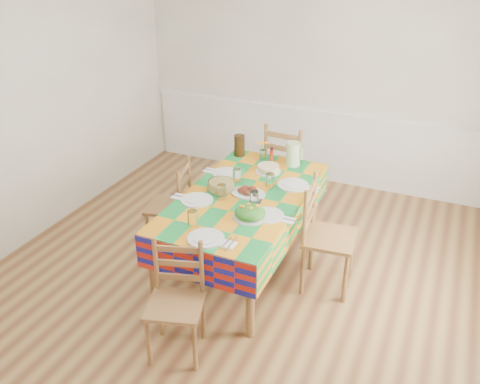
# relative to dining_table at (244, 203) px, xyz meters

# --- Properties ---
(room) EXTENTS (4.58, 5.08, 2.78)m
(room) POSITION_rel_dining_table_xyz_m (0.04, -0.34, 0.68)
(room) COLOR brown
(room) RESTS_ON ground
(wainscot) EXTENTS (4.41, 0.06, 0.92)m
(wainscot) POSITION_rel_dining_table_xyz_m (0.04, 2.15, -0.19)
(wainscot) COLOR white
(wainscot) RESTS_ON room
(dining_table) EXTENTS (1.04, 1.94, 0.76)m
(dining_table) POSITION_rel_dining_table_xyz_m (0.00, 0.00, 0.00)
(dining_table) COLOR brown
(dining_table) RESTS_ON room
(setting_near_head) EXTENTS (0.48, 0.32, 0.14)m
(setting_near_head) POSITION_rel_dining_table_xyz_m (-0.04, -0.76, 0.11)
(setting_near_head) COLOR silver
(setting_near_head) RESTS_ON dining_table
(setting_left_near) EXTENTS (0.52, 0.31, 0.14)m
(setting_left_near) POSITION_rel_dining_table_xyz_m (-0.27, -0.23, 0.11)
(setting_left_near) COLOR silver
(setting_left_near) RESTS_ON dining_table
(setting_left_far) EXTENTS (0.50, 0.30, 0.13)m
(setting_left_far) POSITION_rel_dining_table_xyz_m (-0.29, 0.29, 0.11)
(setting_left_far) COLOR silver
(setting_left_far) RESTS_ON dining_table
(setting_right_near) EXTENTS (0.52, 0.30, 0.13)m
(setting_right_near) POSITION_rel_dining_table_xyz_m (0.28, -0.23, 0.11)
(setting_right_near) COLOR silver
(setting_right_near) RESTS_ON dining_table
(setting_right_far) EXTENTS (0.55, 0.32, 0.14)m
(setting_right_far) POSITION_rel_dining_table_xyz_m (0.29, 0.31, 0.11)
(setting_right_far) COLOR silver
(setting_right_far) RESTS_ON dining_table
(meat_platter) EXTENTS (0.33, 0.24, 0.06)m
(meat_platter) POSITION_rel_dining_table_xyz_m (0.03, 0.03, 0.11)
(meat_platter) COLOR silver
(meat_platter) RESTS_ON dining_table
(salad_platter) EXTENTS (0.29, 0.29, 0.12)m
(salad_platter) POSITION_rel_dining_table_xyz_m (0.21, -0.36, 0.13)
(salad_platter) COLOR silver
(salad_platter) RESTS_ON dining_table
(pasta_bowl) EXTENTS (0.24, 0.24, 0.09)m
(pasta_bowl) POSITION_rel_dining_table_xyz_m (-0.23, 0.01, 0.13)
(pasta_bowl) COLOR white
(pasta_bowl) RESTS_ON dining_table
(cake) EXTENTS (0.25, 0.25, 0.07)m
(cake) POSITION_rel_dining_table_xyz_m (0.03, 0.55, 0.12)
(cake) COLOR silver
(cake) RESTS_ON dining_table
(serving_utensils) EXTENTS (0.15, 0.34, 0.01)m
(serving_utensils) POSITION_rel_dining_table_xyz_m (0.15, -0.07, 0.09)
(serving_utensils) COLOR black
(serving_utensils) RESTS_ON dining_table
(flower_vase) EXTENTS (0.13, 0.11, 0.21)m
(flower_vase) POSITION_rel_dining_table_xyz_m (-0.13, 0.80, 0.17)
(flower_vase) COLOR white
(flower_vase) RESTS_ON dining_table
(hot_sauce) EXTENTS (0.04, 0.04, 0.16)m
(hot_sauce) POSITION_rel_dining_table_xyz_m (-0.04, 0.80, 0.16)
(hot_sauce) COLOR #AD240D
(hot_sauce) RESTS_ON dining_table
(green_pitcher) EXTENTS (0.14, 0.14, 0.25)m
(green_pitcher) POSITION_rel_dining_table_xyz_m (0.20, 0.80, 0.21)
(green_pitcher) COLOR #B0D193
(green_pitcher) RESTS_ON dining_table
(tea_pitcher) EXTENTS (0.11, 0.11, 0.23)m
(tea_pitcher) POSITION_rel_dining_table_xyz_m (-0.40, 0.81, 0.20)
(tea_pitcher) COLOR black
(tea_pitcher) RESTS_ON dining_table
(name_card) EXTENTS (0.08, 0.02, 0.02)m
(name_card) POSITION_rel_dining_table_xyz_m (-0.03, -0.92, 0.09)
(name_card) COLOR silver
(name_card) RESTS_ON dining_table
(chair_near) EXTENTS (0.49, 0.48, 0.91)m
(chair_near) POSITION_rel_dining_table_xyz_m (-0.01, -1.23, -0.22)
(chair_near) COLOR brown
(chair_near) RESTS_ON room
(chair_far) EXTENTS (0.49, 0.47, 1.05)m
(chair_far) POSITION_rel_dining_table_xyz_m (-0.00, 1.22, -0.16)
(chair_far) COLOR brown
(chair_far) RESTS_ON room
(chair_left) EXTENTS (0.48, 0.49, 0.93)m
(chair_left) POSITION_rel_dining_table_xyz_m (-0.78, 0.01, -0.21)
(chair_left) COLOR brown
(chair_left) RESTS_ON room
(chair_right) EXTENTS (0.48, 0.50, 1.03)m
(chair_right) POSITION_rel_dining_table_xyz_m (0.77, -0.00, -0.16)
(chair_right) COLOR brown
(chair_right) RESTS_ON room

